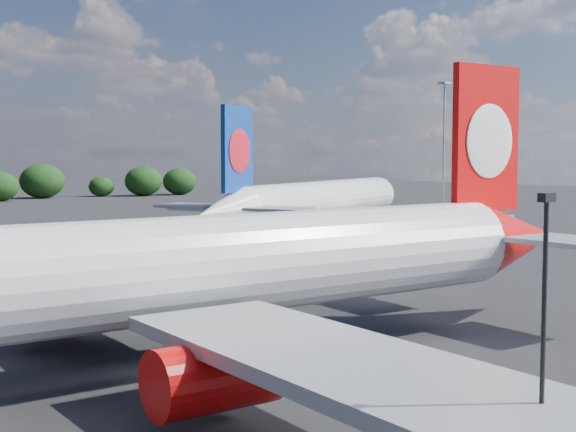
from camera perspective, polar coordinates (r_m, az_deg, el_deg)
qantas_airliner at (r=45.49m, az=-3.88°, el=-3.65°), size 55.64×52.87×18.17m
china_southern_airliner at (r=109.15m, az=1.92°, el=0.95°), size 50.70×48.87×17.40m
apron_lamp_post at (r=26.26m, az=17.68°, el=-8.77°), size 0.55×0.30×10.74m
floodlight_mast_near at (r=128.25m, az=11.03°, el=5.67°), size 1.60×1.60×23.12m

